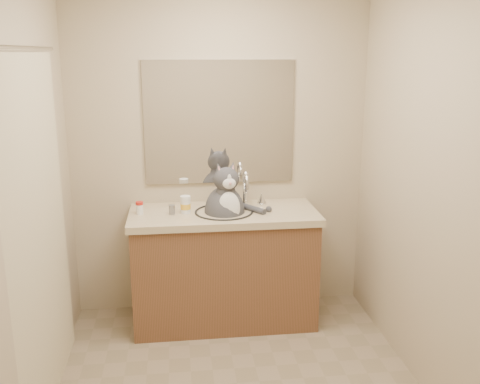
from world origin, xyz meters
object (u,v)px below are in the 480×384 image
object	(u,v)px
pill_bottle_orange	(186,205)
grey_canister	(172,210)
pill_bottle_redcap	(140,208)
cat	(225,209)

from	to	relation	value
pill_bottle_orange	grey_canister	bearing A→B (deg)	-167.92
pill_bottle_redcap	grey_canister	bearing A→B (deg)	-8.74
grey_canister	pill_bottle_orange	bearing A→B (deg)	12.08
cat	grey_canister	bearing A→B (deg)	169.56
pill_bottle_redcap	pill_bottle_orange	xyz separation A→B (m)	(0.32, -0.01, 0.01)
pill_bottle_orange	pill_bottle_redcap	bearing A→B (deg)	177.47
grey_canister	cat	bearing A→B (deg)	0.90
cat	pill_bottle_redcap	distance (m)	0.60
grey_canister	pill_bottle_redcap	bearing A→B (deg)	171.26
cat	pill_bottle_orange	size ratio (longest dim) A/B	4.65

